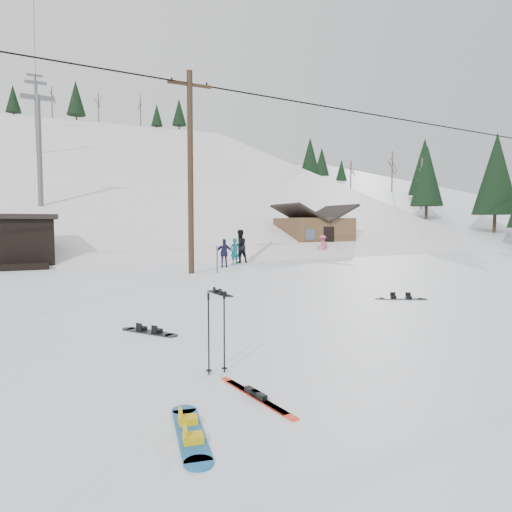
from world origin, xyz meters
name	(u,v)px	position (x,y,z in m)	size (l,w,h in m)	color
ground	(337,364)	(0.00, 0.00, 0.00)	(200.00, 200.00, 0.00)	white
ski_slope	(79,337)	(0.00, 55.00, -12.00)	(60.00, 75.00, 45.00)	white
ridge_right	(348,311)	(38.00, 50.00, -11.00)	(34.00, 85.00, 36.00)	white
treeline_right	(374,241)	(36.00, 42.00, 0.00)	(20.00, 60.00, 10.00)	black
treeline_crest	(64,236)	(0.00, 86.00, 0.00)	(50.00, 6.00, 10.00)	black
utility_pole	(190,169)	(2.00, 14.00, 4.68)	(2.00, 0.26, 9.00)	#3A2819
trail_sign	(217,245)	(3.10, 13.58, 1.27)	(0.50, 0.09, 1.85)	#595B60
lift_hut	(22,241)	(-5.00, 20.94, 1.36)	(3.40, 4.10, 2.75)	black
lift_tower_near	(39,144)	(-4.00, 30.00, 7.86)	(2.20, 0.36, 8.00)	#595B60
lift_tower_mid	(37,113)	(-4.00, 50.00, 14.36)	(2.20, 0.36, 8.00)	#595B60
lift_tower_far	(36,98)	(-4.00, 70.00, 20.86)	(2.20, 0.36, 8.00)	#595B60
cabin	(314,234)	(15.00, 24.00, 1.48)	(5.39, 4.40, 3.77)	brown
hero_snowboard	(190,432)	(-2.85, -1.34, 0.03)	(0.51, 1.51, 0.11)	#1964A7
hero_skis	(256,395)	(-1.77, -0.70, 0.03)	(0.32, 1.69, 0.09)	red
ski_poles	(217,332)	(-1.89, 0.42, 0.63)	(0.34, 0.09, 1.22)	black
board_scatter_b	(149,331)	(-2.24, 3.42, 0.03)	(0.94, 1.24, 0.10)	black
board_scatter_d	(401,298)	(5.46, 4.40, 0.03)	(1.34, 0.93, 0.11)	black
board_scatter_f	(220,293)	(0.95, 7.69, 0.03)	(0.40, 1.55, 0.11)	black
skier_teal	(234,251)	(5.57, 17.43, 0.73)	(0.53, 0.35, 1.46)	#0C7281
skier_dark	(240,246)	(6.25, 18.25, 0.96)	(0.93, 0.73, 1.92)	black
skier_pink	(323,246)	(13.55, 20.60, 0.74)	(0.96, 0.55, 1.48)	#CE496F
skier_navy	(224,253)	(4.42, 16.04, 0.74)	(0.87, 0.36, 1.48)	#1F1B45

